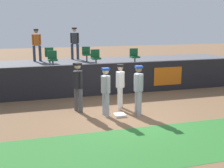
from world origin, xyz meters
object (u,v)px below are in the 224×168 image
(player_runner_visitor, at_px, (138,87))
(player_coach_visitor, at_px, (106,88))
(seat_back_center, at_px, (86,53))
(player_umpire, at_px, (78,84))
(spectator_hooded, at_px, (37,43))
(first_base, at_px, (120,115))
(player_fielder_home, at_px, (120,83))
(spectator_capped, at_px, (75,41))
(seat_front_right, at_px, (134,56))
(seat_back_left, at_px, (49,54))
(seat_front_center, at_px, (96,57))
(seat_front_left, at_px, (53,58))

(player_runner_visitor, xyz_separation_m, player_coach_visitor, (-1.20, 0.17, -0.03))
(seat_back_center, bearing_deg, player_umpire, -104.82)
(spectator_hooded, bearing_deg, first_base, 105.46)
(player_fielder_home, bearing_deg, player_umpire, -63.94)
(first_base, relative_size, spectator_capped, 0.21)
(player_runner_visitor, xyz_separation_m, seat_front_right, (1.61, 4.70, 0.58))
(player_umpire, distance_m, seat_back_left, 5.57)
(first_base, distance_m, seat_front_right, 5.49)
(player_umpire, xyz_separation_m, spectator_capped, (1.00, 6.69, 1.17))
(seat_front_center, bearing_deg, seat_front_left, -180.00)
(seat_front_center, relative_size, seat_back_center, 1.00)
(player_fielder_home, relative_size, seat_front_right, 2.12)
(player_fielder_home, bearing_deg, seat_front_center, -149.90)
(player_runner_visitor, distance_m, seat_front_right, 5.00)
(first_base, height_order, seat_front_center, seat_front_center)
(player_coach_visitor, relative_size, seat_back_center, 2.13)
(first_base, distance_m, spectator_capped, 8.01)
(seat_front_center, distance_m, seat_back_center, 1.80)
(first_base, relative_size, seat_back_left, 0.48)
(player_umpire, height_order, seat_front_left, seat_front_left)
(spectator_hooded, bearing_deg, player_umpire, 97.12)
(player_runner_visitor, distance_m, player_umpire, 2.29)
(player_fielder_home, xyz_separation_m, seat_back_center, (-0.20, 5.59, 0.62))
(spectator_capped, bearing_deg, seat_front_left, 82.43)
(player_fielder_home, xyz_separation_m, player_runner_visitor, (0.40, -0.91, 0.04))
(seat_front_right, distance_m, spectator_capped, 4.06)
(player_fielder_home, height_order, player_umpire, player_umpire)
(spectator_hooded, bearing_deg, player_fielder_home, 110.24)
(player_fielder_home, xyz_separation_m, spectator_capped, (-0.67, 6.77, 1.24))
(player_runner_visitor, height_order, player_coach_visitor, player_runner_visitor)
(spectator_hooded, bearing_deg, seat_back_left, 119.54)
(player_runner_visitor, height_order, seat_back_center, seat_back_center)
(seat_back_left, height_order, seat_front_left, same)
(player_runner_visitor, bearing_deg, player_umpire, -112.28)
(spectator_capped, bearing_deg, seat_back_center, 131.95)
(spectator_hooded, bearing_deg, player_coach_visitor, 102.42)
(first_base, distance_m, seat_front_center, 4.97)
(seat_front_center, bearing_deg, first_base, -92.68)
(spectator_capped, bearing_deg, seat_back_left, 56.93)
(first_base, xyz_separation_m, seat_back_left, (-1.96, 6.50, 1.60))
(player_fielder_home, bearing_deg, seat_back_center, -149.24)
(player_coach_visitor, relative_size, seat_back_left, 2.13)
(seat_back_left, height_order, spectator_capped, spectator_capped)
(seat_back_center, bearing_deg, first_base, -90.97)
(seat_front_right, height_order, seat_front_center, same)
(player_fielder_home, xyz_separation_m, seat_front_center, (-0.10, 3.79, 0.62))
(player_fielder_home, height_order, seat_front_right, seat_front_right)
(seat_back_center, bearing_deg, seat_front_left, -138.80)
(player_runner_visitor, distance_m, seat_back_center, 6.56)
(spectator_hooded, bearing_deg, seat_front_left, 99.22)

